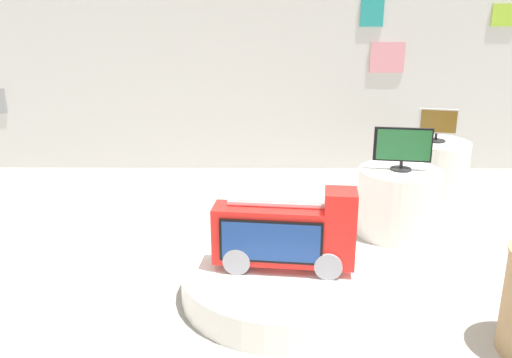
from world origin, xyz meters
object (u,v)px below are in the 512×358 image
display_pedestal_left_rear (398,202)px  tv_on_left_rear (403,147)px  main_display_pedestal (283,282)px  display_pedestal_center_rear (433,168)px  tv_on_center_rear (437,124)px  novelty_firetruck_tv (286,237)px

display_pedestal_left_rear → tv_on_left_rear: size_ratio=1.46×
main_display_pedestal → display_pedestal_center_rear: 3.35m
tv_on_left_rear → display_pedestal_left_rear: bearing=98.4°
tv_on_left_rear → display_pedestal_center_rear: size_ratio=0.67×
tv_on_center_rear → novelty_firetruck_tv: bearing=-127.6°
display_pedestal_center_rear → tv_on_left_rear: bearing=-120.9°
novelty_firetruck_tv → display_pedestal_left_rear: novelty_firetruck_tv is taller
main_display_pedestal → display_pedestal_center_rear: (2.05, 2.63, 0.23)m
tv_on_left_rear → tv_on_center_rear: tv_on_left_rear is taller
novelty_firetruck_tv → display_pedestal_left_rear: size_ratio=1.36×
novelty_firetruck_tv → display_pedestal_center_rear: 3.34m
novelty_firetruck_tv → display_pedestal_center_rear: size_ratio=1.34×
main_display_pedestal → tv_on_center_rear: bearing=52.0°
display_pedestal_left_rear → tv_on_left_rear: 0.61m
main_display_pedestal → tv_on_center_rear: size_ratio=3.65×
novelty_firetruck_tv → main_display_pedestal: bearing=156.5°
tv_on_left_rear → tv_on_center_rear: 1.48m
novelty_firetruck_tv → tv_on_left_rear: bearing=47.1°
tv_on_center_rear → display_pedestal_left_rear: bearing=-121.1°
novelty_firetruck_tv → display_pedestal_center_rear: (2.03, 2.64, -0.19)m
main_display_pedestal → tv_on_center_rear: 3.43m
novelty_firetruck_tv → tv_on_center_rear: tv_on_center_rear is taller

